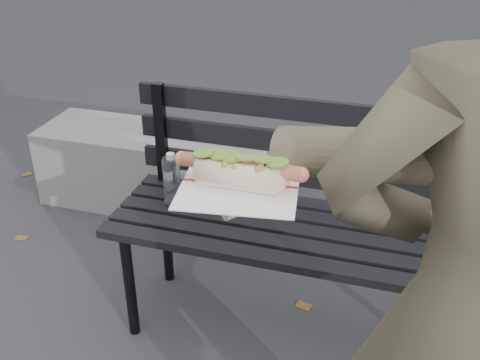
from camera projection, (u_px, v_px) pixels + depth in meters
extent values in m
cylinder|color=black|center=(130.00, 286.00, 2.06)|extent=(0.04, 0.04, 0.45)
cylinder|color=black|center=(166.00, 235.00, 2.34)|extent=(0.04, 0.04, 0.45)
cube|color=black|center=(314.00, 267.00, 1.76)|extent=(1.50, 0.07, 0.03)
cube|color=black|center=(319.00, 251.00, 1.84)|extent=(1.50, 0.07, 0.03)
cube|color=black|center=(324.00, 236.00, 1.92)|extent=(1.50, 0.07, 0.03)
cube|color=black|center=(328.00, 222.00, 1.99)|extent=(1.50, 0.07, 0.03)
cube|color=black|center=(331.00, 209.00, 2.07)|extent=(1.50, 0.07, 0.03)
cube|color=black|center=(161.00, 136.00, 2.14)|extent=(0.04, 0.03, 0.42)
cube|color=black|center=(335.00, 181.00, 2.04)|extent=(1.50, 0.02, 0.08)
cube|color=black|center=(338.00, 148.00, 1.98)|extent=(1.50, 0.02, 0.08)
cube|color=black|center=(341.00, 114.00, 1.92)|extent=(1.50, 0.02, 0.08)
cylinder|color=white|center=(172.00, 182.00, 2.02)|extent=(0.06, 0.06, 0.19)
cylinder|color=white|center=(170.00, 156.00, 1.97)|extent=(0.03, 0.03, 0.02)
cube|color=slate|center=(157.00, 169.00, 2.92)|extent=(1.20, 0.40, 0.40)
cylinder|color=brown|center=(420.00, 157.00, 0.88)|extent=(0.51, 0.23, 0.19)
cylinder|color=#D8A384|center=(265.00, 191.00, 0.92)|extent=(0.09, 0.08, 0.07)
ellipsoid|color=#D8A384|center=(240.00, 193.00, 0.92)|extent=(0.10, 0.12, 0.03)
cylinder|color=#D8A384|center=(202.00, 196.00, 0.91)|extent=(0.05, 0.02, 0.02)
cylinder|color=#D8A384|center=(206.00, 190.00, 0.93)|extent=(0.05, 0.02, 0.02)
cylinder|color=#D8A384|center=(210.00, 185.00, 0.94)|extent=(0.05, 0.02, 0.02)
cylinder|color=#D8A384|center=(214.00, 179.00, 0.96)|extent=(0.05, 0.02, 0.02)
cylinder|color=#D8A384|center=(236.00, 210.00, 0.87)|extent=(0.04, 0.05, 0.02)
cube|color=white|center=(240.00, 184.00, 0.91)|extent=(0.21, 0.21, 0.00)
cube|color=#B21E1E|center=(240.00, 183.00, 0.91)|extent=(0.19, 0.03, 0.00)
cylinder|color=#CA6A4D|center=(240.00, 166.00, 0.90)|extent=(0.20, 0.03, 0.02)
sphere|color=#CA6A4D|center=(182.00, 158.00, 0.92)|extent=(0.03, 0.03, 0.02)
sphere|color=#CA6A4D|center=(301.00, 175.00, 0.87)|extent=(0.02, 0.03, 0.02)
sphere|color=#9E6B2D|center=(273.00, 167.00, 0.88)|extent=(0.01, 0.01, 0.01)
sphere|color=#9E6B2D|center=(267.00, 169.00, 0.87)|extent=(0.01, 0.01, 0.01)
sphere|color=#9E6B2D|center=(261.00, 158.00, 0.90)|extent=(0.01, 0.01, 0.01)
sphere|color=#9E6B2D|center=(207.00, 164.00, 0.90)|extent=(0.01, 0.01, 0.01)
sphere|color=#9E6B2D|center=(243.00, 164.00, 0.89)|extent=(0.01, 0.01, 0.01)
sphere|color=#9E6B2D|center=(206.00, 163.00, 0.90)|extent=(0.01, 0.01, 0.01)
sphere|color=#9E6B2D|center=(230.00, 161.00, 0.90)|extent=(0.01, 0.01, 0.01)
sphere|color=#9E6B2D|center=(244.00, 163.00, 0.90)|extent=(0.01, 0.01, 0.01)
sphere|color=#9E6B2D|center=(218.00, 156.00, 0.92)|extent=(0.01, 0.01, 0.01)
sphere|color=#9E6B2D|center=(270.00, 162.00, 0.90)|extent=(0.01, 0.01, 0.01)
sphere|color=#9E6B2D|center=(263.00, 171.00, 0.87)|extent=(0.01, 0.01, 0.01)
sphere|color=#9E6B2D|center=(255.00, 156.00, 0.91)|extent=(0.01, 0.01, 0.01)
sphere|color=#9E6B2D|center=(257.00, 168.00, 0.88)|extent=(0.01, 0.01, 0.01)
sphere|color=#9E6B2D|center=(261.00, 166.00, 0.88)|extent=(0.01, 0.01, 0.01)
sphere|color=#9E6B2D|center=(262.00, 162.00, 0.89)|extent=(0.01, 0.01, 0.01)
sphere|color=#9E6B2D|center=(217.00, 160.00, 0.91)|extent=(0.01, 0.01, 0.01)
sphere|color=#9E6B2D|center=(234.00, 166.00, 0.87)|extent=(0.01, 0.01, 0.01)
sphere|color=#9E6B2D|center=(258.00, 164.00, 0.89)|extent=(0.01, 0.01, 0.01)
sphere|color=#9E6B2D|center=(253.00, 162.00, 0.90)|extent=(0.01, 0.01, 0.01)
sphere|color=#9E6B2D|center=(234.00, 156.00, 0.92)|extent=(0.01, 0.01, 0.01)
sphere|color=#9E6B2D|center=(225.00, 161.00, 0.91)|extent=(0.01, 0.01, 0.01)
sphere|color=#9E6B2D|center=(258.00, 170.00, 0.87)|extent=(0.01, 0.01, 0.01)
sphere|color=#9E6B2D|center=(223.00, 155.00, 0.91)|extent=(0.01, 0.01, 0.01)
sphere|color=#9E6B2D|center=(220.00, 155.00, 0.92)|extent=(0.01, 0.01, 0.01)
sphere|color=#9E6B2D|center=(250.00, 167.00, 0.89)|extent=(0.01, 0.01, 0.01)
sphere|color=#9E6B2D|center=(225.00, 166.00, 0.88)|extent=(0.01, 0.01, 0.01)
cylinder|color=olive|center=(203.00, 153.00, 0.91)|extent=(0.04, 0.04, 0.01)
cylinder|color=olive|center=(220.00, 154.00, 0.90)|extent=(0.04, 0.04, 0.01)
cylinder|color=olive|center=(231.00, 156.00, 0.89)|extent=(0.04, 0.04, 0.01)
cylinder|color=olive|center=(246.00, 158.00, 0.89)|extent=(0.04, 0.04, 0.01)
cylinder|color=olive|center=(263.00, 159.00, 0.88)|extent=(0.04, 0.04, 0.01)
cylinder|color=olive|center=(277.00, 163.00, 0.87)|extent=(0.04, 0.04, 0.01)
cube|color=brown|center=(21.00, 238.00, 2.71)|extent=(0.06, 0.05, 0.00)
cube|color=brown|center=(144.00, 160.00, 3.45)|extent=(0.05, 0.05, 0.00)
cube|color=brown|center=(477.00, 182.00, 3.20)|extent=(0.09, 0.10, 0.00)
cube|color=brown|center=(449.00, 339.00, 2.12)|extent=(0.05, 0.05, 0.00)
cube|color=brown|center=(304.00, 306.00, 2.29)|extent=(0.07, 0.06, 0.00)
cube|color=brown|center=(27.00, 174.00, 3.28)|extent=(0.07, 0.07, 0.00)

